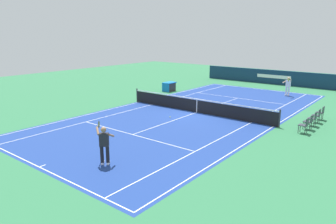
{
  "coord_description": "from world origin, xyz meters",
  "views": [
    {
      "loc": [
        18.02,
        11.7,
        5.38
      ],
      "look_at": [
        4.0,
        0.58,
        0.9
      ],
      "focal_mm": 33.5,
      "sensor_mm": 36.0,
      "label": 1
    }
  ],
  "objects": [
    {
      "name": "spectator_chair_3",
      "position": [
        -0.6,
        7.31,
        0.52
      ],
      "size": [
        0.44,
        0.44,
        0.88
      ],
      "color": "#38383D",
      "rests_on": "ground_plane"
    },
    {
      "name": "court_slab",
      "position": [
        0.0,
        0.0,
        0.0
      ],
      "size": [
        24.2,
        11.4,
        0.0
      ],
      "primitive_type": "cube",
      "color": "navy",
      "rests_on": "ground_plane"
    },
    {
      "name": "spectator_chair_1",
      "position": [
        -2.42,
        7.31,
        0.52
      ],
      "size": [
        0.44,
        0.44,
        0.88
      ],
      "color": "#38383D",
      "rests_on": "ground_plane"
    },
    {
      "name": "ground_plane",
      "position": [
        0.0,
        0.0,
        0.0
      ],
      "size": [
        60.0,
        60.0,
        0.0
      ],
      "primitive_type": "plane",
      "color": "#2D7247"
    },
    {
      "name": "tennis_ball",
      "position": [
        2.27,
        -0.62,
        0.03
      ],
      "size": [
        0.07,
        0.07,
        0.07
      ],
      "primitive_type": "sphere",
      "color": "#CCE01E",
      "rests_on": "ground_plane"
    },
    {
      "name": "tennis_net",
      "position": [
        0.0,
        0.0,
        0.49
      ],
      "size": [
        0.1,
        11.7,
        1.08
      ],
      "color": "#2D2D33",
      "rests_on": "ground_plane"
    },
    {
      "name": "spectator_chair_2",
      "position": [
        -1.51,
        7.31,
        0.52
      ],
      "size": [
        0.44,
        0.44,
        0.88
      ],
      "color": "#38383D",
      "rests_on": "ground_plane"
    },
    {
      "name": "court_line_markings",
      "position": [
        0.0,
        0.0,
        0.0
      ],
      "size": [
        23.85,
        11.05,
        0.01
      ],
      "color": "white",
      "rests_on": "ground_plane"
    },
    {
      "name": "spectator_chair_0",
      "position": [
        -3.32,
        7.31,
        0.52
      ],
      "size": [
        0.44,
        0.44,
        0.88
      ],
      "color": "#38383D",
      "rests_on": "ground_plane"
    },
    {
      "name": "stadium_barrier",
      "position": [
        -15.9,
        -0.0,
        0.77
      ],
      "size": [
        0.26,
        17.0,
        1.54
      ],
      "color": "#112D4C",
      "rests_on": "ground_plane"
    },
    {
      "name": "tennis_player_far",
      "position": [
        -10.15,
        2.95,
        0.93
      ],
      "size": [
        1.11,
        0.77,
        1.7
      ],
      "color": "white",
      "rests_on": "ground_plane"
    },
    {
      "name": "equipment_cart_tarped",
      "position": [
        -5.41,
        -6.73,
        0.44
      ],
      "size": [
        1.25,
        0.84,
        0.85
      ],
      "color": "#2D2D33",
      "rests_on": "ground_plane"
    },
    {
      "name": "spectator_chair_4",
      "position": [
        0.31,
        7.31,
        0.52
      ],
      "size": [
        0.44,
        0.44,
        0.88
      ],
      "color": "#38383D",
      "rests_on": "ground_plane"
    },
    {
      "name": "tennis_player_near",
      "position": [
        9.98,
        1.91,
        0.93
      ],
      "size": [
        0.73,
        1.09,
        1.7
      ],
      "color": "black",
      "rests_on": "ground_plane"
    }
  ]
}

